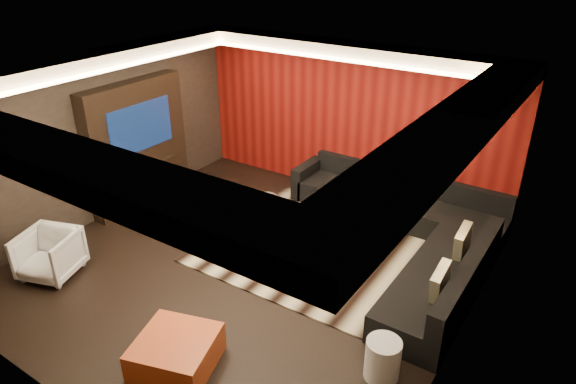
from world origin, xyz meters
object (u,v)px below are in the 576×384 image
Objects in this scene: coffee_table at (325,253)px; sectional_sofa at (410,230)px; white_side_table at (383,359)px; orange_ottoman at (176,353)px; armchair at (49,254)px; drum_stool at (315,221)px.

sectional_sofa is (0.88, 1.11, 0.14)m from coffee_table.
white_side_table is at bearing -44.46° from coffee_table.
coffee_table is 2.45× the size of white_side_table.
armchair is at bearing 174.23° from orange_ottoman.
armchair reaches higher than orange_ottoman.
sectional_sofa is at bearing 23.23° from armchair.
sectional_sofa is (1.40, 0.53, 0.04)m from drum_stool.
coffee_table is at bearing -47.57° from drum_stool.
drum_stool is at bearing 31.25° from armchair.
drum_stool is at bearing -159.27° from sectional_sofa.
orange_ottoman is at bearing -150.22° from white_side_table.
white_side_table is 0.65× the size of armchair.
drum_stool is 0.56× the size of armchair.
coffee_table is 0.79m from drum_stool.
coffee_table is 1.42m from sectional_sofa.
armchair is at bearing -169.68° from white_side_table.
drum_stool is 3.32m from orange_ottoman.
orange_ottoman is 1.13× the size of armchair.
white_side_table is at bearing -8.75° from armchair.
orange_ottoman is 0.23× the size of sectional_sofa.
sectional_sofa is (-0.77, 2.72, 0.02)m from white_side_table.
coffee_table is at bearing 19.91° from armchair.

